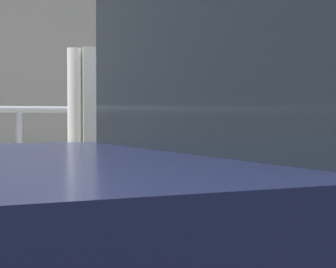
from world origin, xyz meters
The scene contains 5 objects.
sidewalk_curb centered at (0.00, 1.33, 0.08)m, with size 36.00×2.66×0.16m, color #ADA8A0.
parking_meter centered at (-0.35, 0.25, 1.20)m, with size 0.17×0.18×1.44m.
pedestrian_at_meter centered at (-0.82, 0.39, 1.14)m, with size 0.73×0.53×1.71m.
background_railing centered at (0.00, 2.54, 0.98)m, with size 24.06×0.06×1.17m.
backdrop_wall centered at (0.00, 5.24, 1.74)m, with size 32.00×0.50×3.48m, color gray.
Camera 1 is at (-2.24, -3.08, 1.23)m, focal length 65.39 mm.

